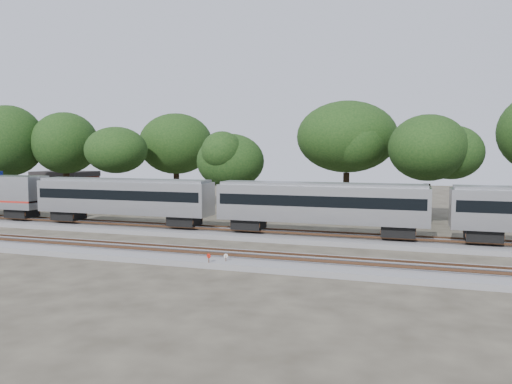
# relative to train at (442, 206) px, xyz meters

# --- Properties ---
(ground) EXTENTS (160.00, 160.00, 0.00)m
(ground) POSITION_rel_train_xyz_m (-20.87, -6.00, -3.27)
(ground) COLOR #383328
(ground) RESTS_ON ground
(track_far) EXTENTS (160.00, 5.00, 0.73)m
(track_far) POSITION_rel_train_xyz_m (-20.87, -0.00, -3.06)
(track_far) COLOR slate
(track_far) RESTS_ON ground
(track_near) EXTENTS (160.00, 5.00, 0.73)m
(track_near) POSITION_rel_train_xyz_m (-20.87, -10.00, -3.06)
(track_near) COLOR slate
(track_near) RESTS_ON ground
(train) EXTENTS (111.96, 3.20, 4.72)m
(train) POSITION_rel_train_xyz_m (0.00, 0.00, 0.00)
(train) COLOR #AAADB1
(train) RESTS_ON ground
(switch_stand_red) EXTENTS (0.31, 0.12, 1.00)m
(switch_stand_red) POSITION_rel_train_xyz_m (-14.80, -12.35, -2.63)
(switch_stand_red) COLOR #512D19
(switch_stand_red) RESTS_ON ground
(switch_stand_white) EXTENTS (0.28, 0.10, 0.89)m
(switch_stand_white) POSITION_rel_train_xyz_m (-13.90, -11.58, -2.70)
(switch_stand_white) COLOR #512D19
(switch_stand_white) RESTS_ON ground
(switch_lever) EXTENTS (0.56, 0.41, 0.30)m
(switch_lever) POSITION_rel_train_xyz_m (-14.74, -11.99, -3.12)
(switch_lever) COLOR #512D19
(switch_lever) RESTS_ON ground
(brick_building) EXTENTS (9.29, 6.77, 4.32)m
(brick_building) POSITION_rel_train_xyz_m (-56.31, 25.49, -1.09)
(brick_building) COLOR maroon
(brick_building) RESTS_ON ground
(tree_0) EXTENTS (9.10, 9.10, 12.84)m
(tree_0) POSITION_rel_train_xyz_m (-53.03, 10.60, 5.67)
(tree_0) COLOR black
(tree_0) RESTS_ON ground
(tree_1) EXTENTS (8.80, 8.80, 12.41)m
(tree_1) POSITION_rel_train_xyz_m (-46.17, 13.13, 5.38)
(tree_1) COLOR black
(tree_1) RESTS_ON ground
(tree_2) EXTENTS (7.86, 7.86, 11.08)m
(tree_2) POSITION_rel_train_xyz_m (-36.58, 10.27, 4.44)
(tree_2) COLOR black
(tree_2) RESTS_ON ground
(tree_3) EXTENTS (8.72, 8.72, 12.29)m
(tree_3) POSITION_rel_train_xyz_m (-32.80, 18.60, 5.29)
(tree_3) COLOR black
(tree_3) RESTS_ON ground
(tree_4) EXTENTS (6.62, 6.62, 9.33)m
(tree_4) POSITION_rel_train_xyz_m (-21.67, 9.74, 3.21)
(tree_4) COLOR black
(tree_4) RESTS_ON ground
(tree_5) EXTENTS (9.47, 9.47, 13.35)m
(tree_5) POSITION_rel_train_xyz_m (-10.07, 18.61, 6.03)
(tree_5) COLOR black
(tree_5) RESTS_ON ground
(tree_6) EXTENTS (8.09, 8.09, 11.41)m
(tree_6) POSITION_rel_train_xyz_m (-0.98, 11.96, 4.67)
(tree_6) COLOR black
(tree_6) RESTS_ON ground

